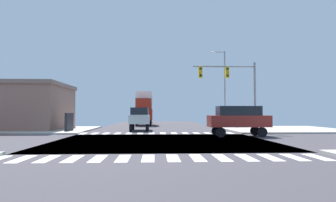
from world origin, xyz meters
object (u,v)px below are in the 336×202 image
object	(u,v)px
traffic_signal_mast	(231,81)
street_lamp	(223,83)
box_truck_farside_1	(144,108)
suv_crossing_1	(238,118)
suv_leading_2	(140,117)
sedan_nearside_1	(146,116)

from	to	relation	value
traffic_signal_mast	street_lamp	xyz separation A→B (m)	(1.37, 9.06, 0.73)
street_lamp	box_truck_farside_1	world-z (taller)	street_lamp
box_truck_farside_1	suv_crossing_1	distance (m)	22.19
box_truck_farside_1	suv_crossing_1	bearing A→B (deg)	111.13
box_truck_farside_1	suv_leading_2	distance (m)	12.90
traffic_signal_mast	suv_crossing_1	xyz separation A→B (m)	(-0.50, -4.11, -3.36)
suv_crossing_1	box_truck_farside_1	bearing A→B (deg)	-158.87
suv_leading_2	box_truck_farside_1	bearing A→B (deg)	-90.00
traffic_signal_mast	sedan_nearside_1	world-z (taller)	traffic_signal_mast
sedan_nearside_1	street_lamp	bearing A→B (deg)	117.14
suv_leading_2	traffic_signal_mast	bearing A→B (deg)	156.38
box_truck_farside_1	suv_crossing_1	size ratio (longest dim) A/B	1.57
street_lamp	box_truck_farside_1	xyz separation A→B (m)	(-9.86, 7.50, -2.92)
suv_crossing_1	traffic_signal_mast	bearing A→B (deg)	173.07
suv_crossing_1	suv_leading_2	size ratio (longest dim) A/B	1.00
traffic_signal_mast	street_lamp	distance (m)	9.20
sedan_nearside_1	box_truck_farside_1	distance (m)	11.83
street_lamp	suv_leading_2	bearing A→B (deg)	-151.51
sedan_nearside_1	suv_crossing_1	size ratio (longest dim) A/B	0.93
traffic_signal_mast	sedan_nearside_1	xyz separation A→B (m)	(-8.49, 28.30, -3.63)
street_lamp	suv_leading_2	xyz separation A→B (m)	(-9.86, -5.35, -4.09)
traffic_signal_mast	sedan_nearside_1	bearing A→B (deg)	106.70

